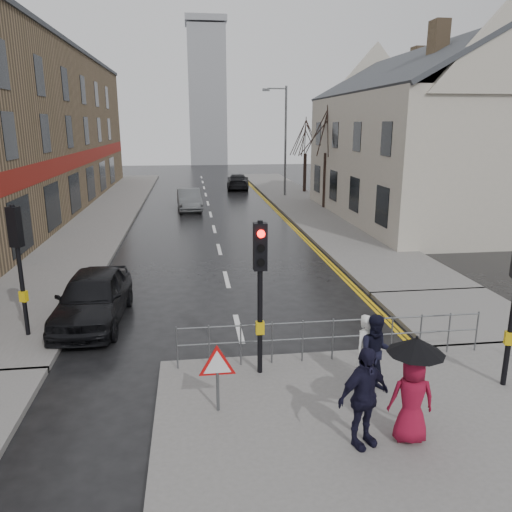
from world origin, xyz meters
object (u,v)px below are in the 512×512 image
object	(u,v)px
car_parked	(93,297)
car_mid	(189,200)
pedestrian_with_umbrella	(413,383)
pedestrian_b	(377,353)
pedestrian_a	(367,352)
pedestrian_d	(364,397)

from	to	relation	value
car_parked	car_mid	size ratio (longest dim) A/B	1.06
pedestrian_with_umbrella	car_parked	size ratio (longest dim) A/B	0.44
pedestrian_b	car_mid	distance (m)	24.03
pedestrian_a	pedestrian_with_umbrella	distance (m)	1.87
car_mid	pedestrian_a	bearing A→B (deg)	-85.19
pedestrian_a	pedestrian_d	distance (m)	2.00
car_parked	pedestrian_b	bearing A→B (deg)	-34.85
pedestrian_a	car_parked	bearing A→B (deg)	121.17
pedestrian_a	pedestrian_with_umbrella	xyz separation A→B (m)	(0.13, -1.84, 0.29)
pedestrian_with_umbrella	car_mid	world-z (taller)	pedestrian_with_umbrella
car_parked	pedestrian_a	bearing A→B (deg)	-34.59
car_parked	car_mid	distance (m)	19.06
pedestrian_b	pedestrian_with_umbrella	bearing A→B (deg)	-84.84
car_parked	car_mid	bearing A→B (deg)	84.06
pedestrian_a	car_mid	distance (m)	23.85
pedestrian_a	pedestrian_b	xyz separation A→B (m)	(0.15, -0.16, 0.03)
pedestrian_with_umbrella	car_mid	distance (m)	25.69
pedestrian_d	car_parked	size ratio (longest dim) A/B	0.41
pedestrian_b	pedestrian_d	bearing A→B (deg)	-111.48
pedestrian_b	pedestrian_with_umbrella	world-z (taller)	pedestrian_with_umbrella
pedestrian_a	pedestrian_b	distance (m)	0.22
car_parked	car_mid	xyz separation A→B (m)	(2.71, 18.87, -0.06)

